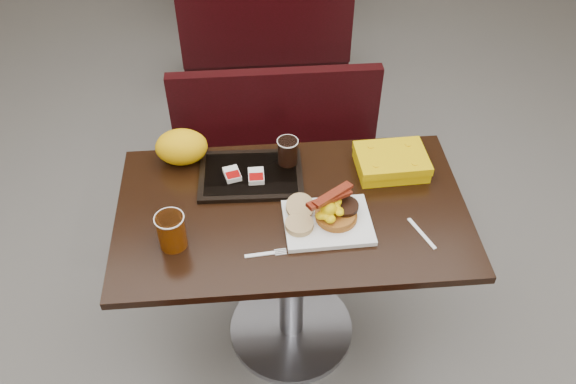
{
  "coord_description": "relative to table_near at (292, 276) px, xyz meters",
  "views": [
    {
      "loc": [
        -0.13,
        -1.42,
        2.2
      ],
      "look_at": [
        -0.01,
        0.01,
        0.82
      ],
      "focal_mm": 37.02,
      "sensor_mm": 36.0,
      "label": 1
    }
  ],
  "objects": [
    {
      "name": "pancake_stack",
      "position": [
        0.14,
        -0.07,
        0.41
      ],
      "size": [
        0.15,
        0.15,
        0.03
      ],
      "primitive_type": "cylinder",
      "rotation": [
        0.0,
        0.0,
        0.08
      ],
      "color": "#A35F1B",
      "rests_on": "platter"
    },
    {
      "name": "bench_near_n",
      "position": [
        0.0,
        0.7,
        -0.02
      ],
      "size": [
        1.0,
        0.46,
        0.72
      ],
      "primitive_type": null,
      "color": "black",
      "rests_on": "floor"
    },
    {
      "name": "hashbrown_sleeve_right",
      "position": [
        -0.12,
        0.14,
        0.4
      ],
      "size": [
        0.06,
        0.08,
        0.02
      ],
      "primitive_type": "cube",
      "rotation": [
        0.0,
        0.0,
        0.0
      ],
      "color": "silver",
      "rests_on": "tray"
    },
    {
      "name": "clamshell",
      "position": [
        0.38,
        0.17,
        0.41
      ],
      "size": [
        0.26,
        0.2,
        0.07
      ],
      "primitive_type": "cube",
      "rotation": [
        0.0,
        0.0,
        0.04
      ],
      "color": "#E0AE03",
      "rests_on": "table_near"
    },
    {
      "name": "condiment_syrup",
      "position": [
        0.0,
        -0.0,
        0.38
      ],
      "size": [
        0.04,
        0.03,
        0.01
      ],
      "primitive_type": "cube",
      "rotation": [
        0.0,
        0.0,
        0.01
      ],
      "color": "#A85C07",
      "rests_on": "table_near"
    },
    {
      "name": "muffin_top",
      "position": [
        0.02,
        -0.03,
        0.41
      ],
      "size": [
        0.1,
        0.1,
        0.06
      ],
      "primitive_type": "cylinder",
      "rotation": [
        0.38,
        0.0,
        0.02
      ],
      "color": "tan",
      "rests_on": "platter"
    },
    {
      "name": "hashbrown_sleeve_left",
      "position": [
        -0.2,
        0.16,
        0.4
      ],
      "size": [
        0.07,
        0.08,
        0.02
      ],
      "primitive_type": "cube",
      "rotation": [
        0.0,
        0.0,
        0.25
      ],
      "color": "silver",
      "rests_on": "tray"
    },
    {
      "name": "coffee_cup_far",
      "position": [
        0.0,
        0.22,
        0.44
      ],
      "size": [
        0.09,
        0.09,
        0.1
      ],
      "primitive_type": "cylinder",
      "rotation": [
        0.0,
        0.0,
        -0.34
      ],
      "color": "black",
      "rests_on": "tray"
    },
    {
      "name": "scrambled_eggs",
      "position": [
        0.11,
        -0.09,
        0.45
      ],
      "size": [
        0.12,
        0.11,
        0.05
      ],
      "primitive_type": "ellipsoid",
      "rotation": [
        0.0,
        0.0,
        -0.33
      ],
      "color": "yellow",
      "rests_on": "pancake_stack"
    },
    {
      "name": "fork",
      "position": [
        -0.12,
        -0.2,
        0.38
      ],
      "size": [
        0.14,
        0.04,
        0.0
      ],
      "primitive_type": null,
      "rotation": [
        0.0,
        0.0,
        0.09
      ],
      "color": "white",
      "rests_on": "table_near"
    },
    {
      "name": "knife",
      "position": [
        0.41,
        -0.15,
        0.38
      ],
      "size": [
        0.07,
        0.14,
        0.0
      ],
      "primitive_type": "cube",
      "rotation": [
        0.0,
        0.0,
        -1.2
      ],
      "color": "white",
      "rests_on": "table_near"
    },
    {
      "name": "tray",
      "position": [
        -0.13,
        0.17,
        0.38
      ],
      "size": [
        0.38,
        0.28,
        0.02
      ],
      "primitive_type": "cube",
      "rotation": [
        0.0,
        0.0,
        -0.03
      ],
      "color": "black",
      "rests_on": "table_near"
    },
    {
      "name": "platter",
      "position": [
        0.11,
        -0.09,
        0.38
      ],
      "size": [
        0.3,
        0.23,
        0.02
      ],
      "primitive_type": "cube",
      "rotation": [
        0.0,
        0.0,
        0.03
      ],
      "color": "white",
      "rests_on": "table_near"
    },
    {
      "name": "coffee_cup_near",
      "position": [
        -0.39,
        -0.13,
        0.44
      ],
      "size": [
        0.11,
        0.11,
        0.12
      ],
      "primitive_type": "cylinder",
      "rotation": [
        0.0,
        0.0,
        -0.35
      ],
      "color": "#853504",
      "rests_on": "table_near"
    },
    {
      "name": "paper_bag",
      "position": [
        -0.38,
        0.28,
        0.44
      ],
      "size": [
        0.23,
        0.2,
        0.13
      ],
      "primitive_type": "ellipsoid",
      "rotation": [
        0.0,
        0.0,
        -0.36
      ],
      "color": "yellow",
      "rests_on": "table_near"
    },
    {
      "name": "sausage_patty",
      "position": [
        0.17,
        -0.06,
        0.43
      ],
      "size": [
        0.11,
        0.11,
        0.01
      ],
      "primitive_type": "cylinder",
      "rotation": [
        0.0,
        0.0,
        0.25
      ],
      "color": "black",
      "rests_on": "pancake_stack"
    },
    {
      "name": "bench_far_s",
      "position": [
        0.0,
        1.9,
        -0.02
      ],
      "size": [
        1.0,
        0.46,
        0.72
      ],
      "primitive_type": null,
      "color": "black",
      "rests_on": "floor"
    },
    {
      "name": "table_near",
      "position": [
        0.0,
        0.0,
        0.0
      ],
      "size": [
        1.2,
        0.7,
        0.75
      ],
      "primitive_type": null,
      "color": "black",
      "rests_on": "floor"
    },
    {
      "name": "condiment_ketchup",
      "position": [
        -0.08,
        0.08,
        0.38
      ],
      "size": [
        0.05,
        0.04,
        0.01
      ],
      "primitive_type": "cube",
      "rotation": [
        0.0,
        0.0,
        0.3
      ],
      "color": "#8C0504",
      "rests_on": "table_near"
    },
    {
      "name": "bacon_strips",
      "position": [
        0.12,
        -0.07,
        0.48
      ],
      "size": [
        0.19,
        0.15,
        0.01
      ],
      "primitive_type": null,
      "rotation": [
        0.0,
        0.0,
        0.54
      ],
      "color": "#400B04",
      "rests_on": "scrambled_eggs"
    },
    {
      "name": "floor",
      "position": [
        0.0,
        0.0,
        -0.38
      ],
      "size": [
        6.0,
        7.0,
        0.01
      ],
      "primitive_type": "cube",
      "color": "gray",
      "rests_on": "ground"
    },
    {
      "name": "muffin_bottom",
      "position": [
        0.01,
        -0.11,
        0.4
      ],
      "size": [
        0.1,
        0.1,
        0.02
      ],
      "primitive_type": "cylinder",
      "rotation": [
        0.0,
        0.0,
        0.04
      ],
      "color": "tan",
      "rests_on": "platter"
    }
  ]
}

